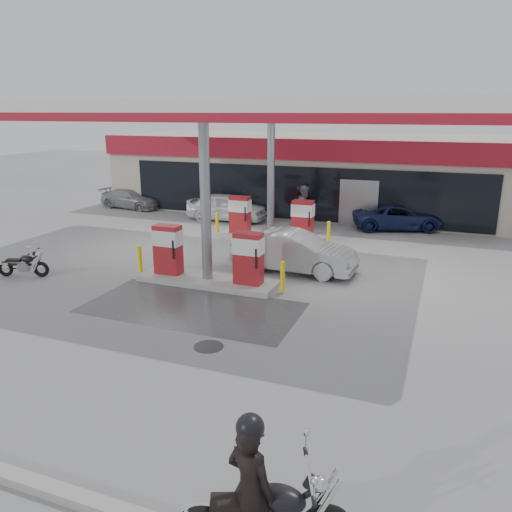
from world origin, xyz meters
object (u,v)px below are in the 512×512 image
at_px(parked_motorcycle, 24,265).
at_px(parked_car_left, 131,199).
at_px(biker_walking, 300,206).
at_px(hatchback_silver, 294,252).
at_px(pump_island_near, 207,262).
at_px(attendant, 305,207).
at_px(parked_car_right, 398,217).
at_px(pump_island_far, 271,223).
at_px(biker_main, 250,490).
at_px(sedan_white, 227,207).

xyz_separation_m(parked_motorcycle, parked_car_left, (-3.78, 11.57, 0.14)).
bearing_deg(biker_walking, hatchback_silver, -98.94).
xyz_separation_m(pump_island_near, attendant, (0.70, 8.80, 0.28)).
bearing_deg(hatchback_silver, parked_car_left, 58.58).
xyz_separation_m(pump_island_near, parked_car_right, (4.86, 10.00, -0.14)).
relative_size(hatchback_silver, biker_walking, 2.38).
bearing_deg(parked_motorcycle, hatchback_silver, 6.26).
relative_size(parked_car_left, biker_walking, 2.08).
bearing_deg(parked_car_left, pump_island_far, -106.07).
xyz_separation_m(attendant, hatchback_silver, (1.49, -6.60, -0.30)).
height_order(biker_main, attendant, attendant).
relative_size(pump_island_far, parked_motorcycle, 3.06).
bearing_deg(parked_motorcycle, parked_car_left, 89.61).
bearing_deg(parked_car_left, pump_island_near, -129.49).
bearing_deg(biker_main, parked_car_left, -36.31).
bearing_deg(parked_car_right, attendant, 87.60).
distance_m(attendant, parked_car_right, 4.34).
bearing_deg(biker_main, parked_car_right, -73.93).
relative_size(pump_island_near, parked_car_left, 1.40).
height_order(pump_island_near, biker_walking, pump_island_near).
height_order(biker_main, hatchback_silver, biker_main).
distance_m(parked_motorcycle, hatchback_silver, 8.99).
bearing_deg(parked_car_left, hatchback_silver, -116.90).
bearing_deg(sedan_white, parked_car_right, -83.97).
distance_m(parked_motorcycle, biker_walking, 12.64).
height_order(pump_island_near, parked_car_right, pump_island_near).
bearing_deg(parked_motorcycle, biker_main, -52.17).
relative_size(biker_main, parked_motorcycle, 1.09).
bearing_deg(pump_island_far, biker_walking, 85.40).
bearing_deg(biker_walking, parked_car_right, -16.62).
bearing_deg(pump_island_near, attendant, 85.43).
bearing_deg(pump_island_near, hatchback_silver, 45.04).
height_order(sedan_white, biker_walking, biker_walking).
xyz_separation_m(hatchback_silver, biker_walking, (-1.92, 7.22, 0.19)).
height_order(pump_island_far, sedan_white, pump_island_far).
height_order(hatchback_silver, biker_walking, biker_walking).
bearing_deg(biker_walking, parked_motorcycle, -143.45).
xyz_separation_m(sedan_white, parked_car_right, (8.20, 1.09, -0.11)).
distance_m(parked_car_right, biker_walking, 4.63).
height_order(pump_island_far, hatchback_silver, pump_island_far).
xyz_separation_m(sedan_white, hatchback_silver, (5.54, -6.71, 0.01)).
xyz_separation_m(pump_island_far, sedan_white, (-3.34, 2.91, -0.02)).
relative_size(pump_island_near, biker_walking, 2.91).
distance_m(hatchback_silver, parked_car_right, 8.24).
bearing_deg(parked_motorcycle, pump_island_near, -3.80).
relative_size(pump_island_far, hatchback_silver, 1.23).
bearing_deg(hatchback_silver, pump_island_near, 136.76).
bearing_deg(pump_island_far, sedan_white, 138.98).
distance_m(pump_island_near, biker_main, 10.16).
distance_m(pump_island_near, pump_island_far, 6.00).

